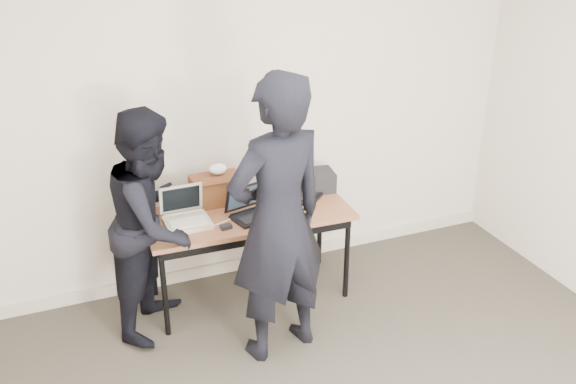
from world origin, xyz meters
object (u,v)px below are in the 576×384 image
leather_satchel (215,189)px  equipment_box (316,181)px  person_observer (154,222)px  person_typist (278,222)px  desk (248,220)px  laptop_center (250,210)px  laptop_beige (186,217)px  laptop_right (297,186)px

leather_satchel → equipment_box: leather_satchel is taller
leather_satchel → person_observer: bearing=-151.5°
person_typist → person_observer: 0.92m
desk → person_observer: size_ratio=0.94×
laptop_center → equipment_box: laptop_center is taller
laptop_beige → person_observer: size_ratio=0.20×
laptop_center → desk: bearing=70.1°
laptop_center → laptop_beige: bearing=157.8°
laptop_right → person_typist: (-0.48, -0.84, 0.19)m
equipment_box → person_observer: 1.35m
laptop_right → equipment_box: laptop_right is taller
leather_satchel → laptop_beige: bearing=-143.3°
person_observer → equipment_box: bearing=-45.8°
desk → laptop_right: size_ratio=2.90×
desk → leather_satchel: leather_satchel is taller
leather_satchel → person_typist: (0.16, -0.88, 0.12)m
laptop_beige → person_typist: (0.44, -0.67, 0.20)m
laptop_beige → leather_satchel: size_ratio=0.88×
laptop_right → person_observer: 1.18m
desk → equipment_box: (0.63, 0.19, 0.14)m
laptop_center → person_typist: size_ratio=0.18×
desk → equipment_box: size_ratio=5.71×
leather_satchel → person_typist: 0.90m
desk → laptop_right: 0.51m
leather_satchel → equipment_box: 0.81m
laptop_center → equipment_box: bearing=6.6°
laptop_right → equipment_box: 0.17m
laptop_beige → equipment_box: laptop_beige is taller
laptop_beige → person_typist: bearing=-57.8°
desk → equipment_box: 0.67m
laptop_center → laptop_right: bearing=12.5°
leather_satchel → laptop_right: bearing=-4.0°
laptop_beige → person_typist: size_ratio=0.16×
laptop_center → laptop_right: 0.52m
laptop_beige → equipment_box: size_ratio=1.19×
laptop_beige → person_observer: bearing=-163.8°
equipment_box → person_observer: bearing=-169.5°
laptop_center → person_typist: 0.64m
laptop_center → leather_satchel: (-0.17, 0.27, 0.08)m
laptop_beige → leather_satchel: (0.28, 0.21, 0.08)m
laptop_beige → laptop_right: 0.93m
person_typist → equipment_box: bearing=-140.5°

